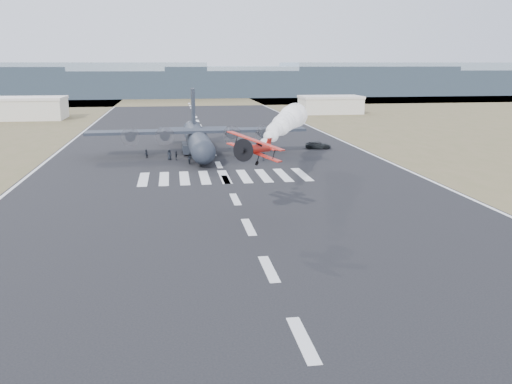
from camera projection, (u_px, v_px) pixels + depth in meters
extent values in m
plane|color=black|center=(303.00, 340.00, 33.59)|extent=(500.00, 500.00, 0.00)
cube|color=brown|center=(187.00, 99.00, 254.65)|extent=(500.00, 80.00, 0.00)
cube|color=gray|center=(55.00, 80.00, 271.80)|extent=(150.00, 50.00, 17.00)
cube|color=gray|center=(185.00, 83.00, 281.98)|extent=(150.00, 50.00, 13.00)
cube|color=gray|center=(306.00, 81.00, 291.46)|extent=(150.00, 50.00, 15.00)
cube|color=gray|center=(420.00, 78.00, 300.95)|extent=(150.00, 50.00, 17.00)
cube|color=beige|center=(24.00, 109.00, 164.49)|extent=(24.00, 14.00, 6.00)
cube|color=beige|center=(22.00, 98.00, 163.72)|extent=(24.50, 14.50, 0.80)
cube|color=beige|center=(330.00, 106.00, 184.04)|extent=(20.00, 12.00, 5.20)
cube|color=beige|center=(331.00, 97.00, 183.36)|extent=(20.50, 12.50, 0.80)
cylinder|color=#B50C1D|center=(257.00, 149.00, 57.69)|extent=(2.65, 5.38, 0.96)
sphere|color=black|center=(257.00, 145.00, 57.81)|extent=(0.75, 0.75, 0.75)
cylinder|color=black|center=(253.00, 152.00, 55.23)|extent=(1.22, 0.96, 1.07)
cylinder|color=black|center=(252.00, 153.00, 54.87)|extent=(2.24, 0.80, 2.36)
cube|color=#B50C1D|center=(256.00, 153.00, 57.36)|extent=(6.26, 3.04, 1.71)
cube|color=#B50C1D|center=(256.00, 141.00, 56.76)|extent=(6.46, 3.11, 1.76)
cube|color=#B50C1D|center=(261.00, 140.00, 59.92)|extent=(0.41, 0.95, 1.07)
cube|color=#B50C1D|center=(261.00, 145.00, 60.05)|extent=(2.27, 1.40, 0.09)
cylinder|color=black|center=(248.00, 162.00, 57.31)|extent=(0.27, 0.49, 0.47)
cylinder|color=black|center=(263.00, 162.00, 57.02)|extent=(0.27, 0.49, 0.47)
sphere|color=white|center=(261.00, 145.00, 60.25)|extent=(0.75, 0.75, 0.75)
sphere|color=white|center=(265.00, 142.00, 62.71)|extent=(1.01, 1.01, 1.01)
sphere|color=white|center=(268.00, 138.00, 65.16)|extent=(1.28, 1.28, 1.28)
sphere|color=white|center=(271.00, 135.00, 67.61)|extent=(1.54, 1.54, 1.54)
sphere|color=white|center=(274.00, 132.00, 70.07)|extent=(1.80, 1.80, 1.80)
sphere|color=white|center=(277.00, 130.00, 72.52)|extent=(2.07, 2.07, 2.07)
sphere|color=white|center=(280.00, 127.00, 74.98)|extent=(2.33, 2.33, 2.33)
sphere|color=white|center=(282.00, 125.00, 77.43)|extent=(2.60, 2.60, 2.60)
sphere|color=white|center=(284.00, 123.00, 79.88)|extent=(2.86, 2.86, 2.86)
sphere|color=white|center=(286.00, 121.00, 82.34)|extent=(3.12, 3.12, 3.12)
sphere|color=white|center=(288.00, 119.00, 84.79)|extent=(3.39, 3.39, 3.39)
sphere|color=white|center=(290.00, 117.00, 87.25)|extent=(3.65, 3.65, 3.65)
sphere|color=white|center=(292.00, 116.00, 89.70)|extent=(3.91, 3.91, 3.91)
sphere|color=white|center=(294.00, 114.00, 92.16)|extent=(4.18, 4.18, 4.18)
cylinder|color=#1D212C|center=(198.00, 140.00, 101.20)|extent=(4.49, 28.22, 4.02)
sphere|color=#1D212C|center=(203.00, 152.00, 87.71)|extent=(4.02, 4.02, 4.02)
cone|color=#1D212C|center=(193.00, 131.00, 114.69)|extent=(4.12, 6.10, 4.02)
cube|color=#1D212C|center=(198.00, 131.00, 99.79)|extent=(40.28, 4.89, 0.50)
cylinder|color=#1D212C|center=(131.00, 135.00, 97.43)|extent=(1.87, 3.85, 1.81)
cylinder|color=#3F3F44|center=(130.00, 137.00, 95.50)|extent=(3.42, 0.11, 3.42)
cylinder|color=#1D212C|center=(165.00, 135.00, 98.43)|extent=(1.87, 3.85, 1.81)
cylinder|color=#3F3F44|center=(165.00, 136.00, 96.50)|extent=(3.42, 0.11, 3.42)
cylinder|color=#1D212C|center=(231.00, 133.00, 100.43)|extent=(1.87, 3.85, 1.81)
cylinder|color=#3F3F44|center=(232.00, 135.00, 98.50)|extent=(3.42, 0.11, 3.42)
cylinder|color=#1D212C|center=(263.00, 133.00, 101.43)|extent=(1.87, 3.85, 1.81)
cylinder|color=#3F3F44|center=(265.00, 134.00, 99.50)|extent=(3.42, 0.11, 3.42)
cube|color=#1D212C|center=(193.00, 108.00, 111.60)|extent=(0.68, 4.53, 8.04)
cube|color=#1D212C|center=(194.00, 128.00, 113.06)|extent=(14.12, 3.25, 0.35)
cube|color=#1D212C|center=(186.00, 148.00, 102.15)|extent=(1.31, 6.05, 1.61)
cylinder|color=black|center=(186.00, 151.00, 102.28)|extent=(0.52, 1.11, 1.11)
cube|color=#1D212C|center=(209.00, 147.00, 102.88)|extent=(1.31, 6.05, 1.61)
cylinder|color=black|center=(209.00, 150.00, 103.01)|extent=(0.52, 1.11, 1.11)
cylinder|color=black|center=(202.00, 162.00, 91.10)|extent=(0.42, 0.91, 0.90)
imported|color=black|center=(318.00, 145.00, 108.32)|extent=(5.46, 3.24, 1.42)
imported|color=black|center=(235.00, 152.00, 98.76)|extent=(0.73, 0.77, 1.66)
imported|color=black|center=(190.00, 158.00, 91.92)|extent=(0.82, 1.04, 1.87)
imported|color=black|center=(264.00, 156.00, 94.99)|extent=(1.10, 0.95, 1.57)
imported|color=black|center=(176.00, 156.00, 95.61)|extent=(0.48, 0.92, 1.56)
imported|color=black|center=(169.00, 155.00, 95.75)|extent=(1.02, 0.80, 1.82)
imported|color=black|center=(242.00, 156.00, 95.29)|extent=(1.59, 0.54, 1.71)
imported|color=black|center=(237.00, 151.00, 100.06)|extent=(0.81, 0.85, 1.85)
imported|color=black|center=(146.00, 154.00, 97.69)|extent=(0.85, 0.89, 1.57)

